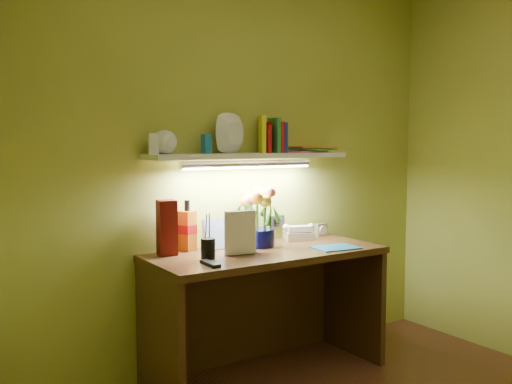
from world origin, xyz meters
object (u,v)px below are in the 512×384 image
desk (266,313)px  desk_clock (321,230)px  flower_bouquet (257,216)px  telephone (298,232)px  whisky_bottle (187,226)px

desk → desk_clock: 0.77m
flower_bouquet → telephone: size_ratio=2.08×
desk → telephone: (0.37, 0.19, 0.43)m
desk → desk_clock: bearing=21.4°
telephone → desk: bearing=-133.6°
desk → flower_bouquet: (0.03, 0.15, 0.56)m
flower_bouquet → whisky_bottle: flower_bouquet is taller
desk_clock → telephone: bearing=-169.2°
desk → telephone: 0.60m
flower_bouquet → desk: bearing=-102.8°
telephone → desk_clock: 0.24m
desk → whisky_bottle: 0.70m
desk → flower_bouquet: flower_bouquet is taller
whisky_bottle → flower_bouquet: bearing=-12.6°
whisky_bottle → telephone: bearing=-4.6°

